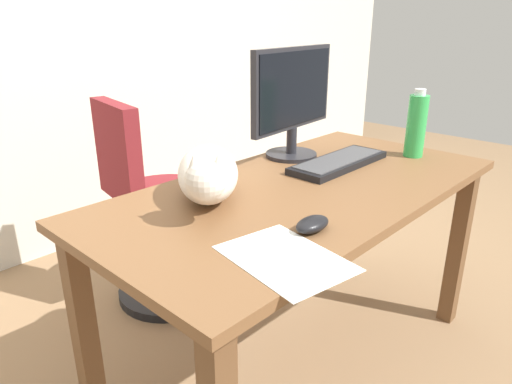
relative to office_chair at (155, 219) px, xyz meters
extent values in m
plane|color=#846647|center=(0.09, -0.74, -0.40)|extent=(8.00, 8.00, 0.00)
cube|color=beige|center=(0.09, 0.81, 0.90)|extent=(6.00, 0.04, 2.60)
cube|color=brown|center=(0.09, -0.74, 0.30)|extent=(1.44, 0.72, 0.03)
cube|color=brown|center=(0.75, -1.04, -0.06)|extent=(0.06, 0.06, 0.68)
cube|color=brown|center=(-0.57, -0.45, -0.06)|extent=(0.06, 0.06, 0.68)
cube|color=brown|center=(0.75, -0.45, -0.06)|extent=(0.06, 0.06, 0.68)
cylinder|color=black|center=(0.05, -0.01, -0.38)|extent=(0.48, 0.48, 0.04)
cylinder|color=black|center=(0.05, -0.01, -0.17)|extent=(0.06, 0.06, 0.46)
cylinder|color=maroon|center=(0.05, -0.01, 0.09)|extent=(0.44, 0.44, 0.06)
cube|color=maroon|center=(-0.13, 0.02, 0.32)|extent=(0.12, 0.36, 0.40)
cylinder|color=#232328|center=(0.32, -0.50, 0.32)|extent=(0.20, 0.20, 0.01)
cylinder|color=#232328|center=(0.32, -0.50, 0.38)|extent=(0.04, 0.04, 0.10)
cube|color=#232328|center=(0.32, -0.50, 0.58)|extent=(0.48, 0.07, 0.30)
cube|color=black|center=(0.32, -0.51, 0.58)|extent=(0.45, 0.05, 0.27)
cube|color=black|center=(0.35, -0.70, 0.33)|extent=(0.44, 0.15, 0.02)
cube|color=#444447|center=(0.35, -0.70, 0.34)|extent=(0.40, 0.12, 0.00)
ellipsoid|color=silver|center=(-0.19, -0.59, 0.39)|extent=(0.37, 0.39, 0.15)
sphere|color=silver|center=(-0.33, -0.75, 0.44)|extent=(0.11, 0.11, 0.11)
cone|color=silver|center=(-0.31, -0.77, 0.49)|extent=(0.04, 0.04, 0.04)
cone|color=silver|center=(-0.35, -0.73, 0.49)|extent=(0.04, 0.04, 0.04)
cylinder|color=silver|center=(0.01, -0.42, 0.33)|extent=(0.07, 0.18, 0.03)
ellipsoid|color=black|center=(-0.17, -0.97, 0.33)|extent=(0.11, 0.06, 0.04)
cube|color=white|center=(-0.33, -1.01, 0.32)|extent=(0.26, 0.33, 0.00)
cylinder|color=green|center=(0.66, -0.84, 0.43)|extent=(0.07, 0.07, 0.24)
cylinder|color=silver|center=(0.66, -0.84, 0.57)|extent=(0.04, 0.04, 0.02)
camera|label=1|loc=(-1.06, -1.60, 0.83)|focal=32.55mm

